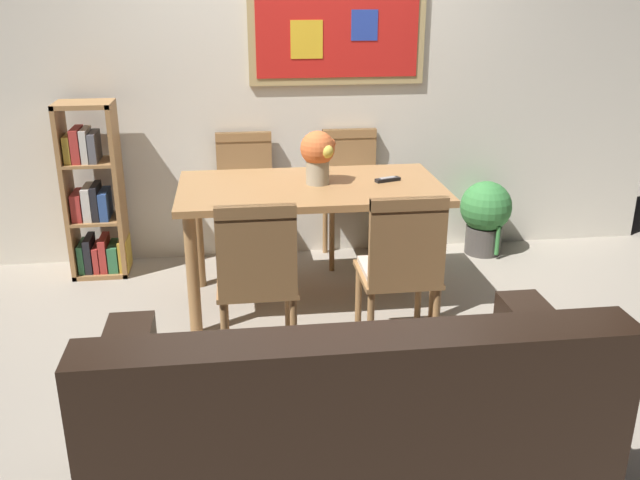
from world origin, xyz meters
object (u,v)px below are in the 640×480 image
Objects in this scene: dining_chair_far_left at (246,189)px; bookshelf at (94,201)px; dining_chair_near_left at (257,272)px; dining_table at (311,201)px; tv_remote at (388,179)px; leather_couch at (347,429)px; flower_vase at (318,153)px; dining_chair_near_right at (402,263)px; potted_ivy at (485,214)px; dining_chair_far_right at (351,185)px.

bookshelf reaches higher than dining_chair_far_left.
dining_chair_near_left is 1.71m from bookshelf.
tv_remote is (0.47, 0.02, 0.11)m from dining_table.
leather_couch is (0.29, -1.00, -0.22)m from dining_chair_near_left.
dining_chair_far_left is 0.90m from flower_vase.
tv_remote is at bearing 2.43° from dining_table.
dining_chair_near_right is 1.00× the size of dining_chair_far_left.
potted_ivy is 1.92× the size of flower_vase.
potted_ivy is (0.96, 1.38, -0.24)m from dining_chair_near_right.
dining_chair_far_right is (0.37, 0.72, -0.12)m from dining_table.
leather_couch is 11.12× the size of tv_remote.
dining_chair_far_right is at bearing 90.55° from dining_chair_near_right.
dining_chair_far_left is at bearing 140.47° from tv_remote.
tv_remote is (0.42, -0.00, -0.17)m from flower_vase.
leather_couch is at bearing -74.02° from dining_chair_near_left.
leather_couch is 1.89m from tv_remote.
leather_couch is (0.30, -2.45, -0.22)m from dining_chair_far_left.
flower_vase is at bearing 86.38° from leather_couch.
bookshelf reaches higher than dining_chair_near_right.
dining_chair_near_right is 0.51× the size of leather_couch.
flower_vase is (1.41, -0.61, 0.43)m from bookshelf.
dining_table is 4.93× the size of flower_vase.
dining_chair_far_right is at bearing 63.12° from dining_table.
dining_table is 0.48m from tv_remote.
dining_table is at bearing 118.08° from dining_chair_near_right.
dining_chair_near_right reaches higher than tv_remote.
flower_vase is at bearing -58.68° from dining_chair_far_left.
dining_chair_near_left reaches higher than tv_remote.
dining_chair_far_left is 2.91× the size of flower_vase.
flower_vase reaches higher than leather_couch.
dining_chair_near_left is at bearing -137.15° from tv_remote.
tv_remote is at bearing 73.27° from leather_couch.
dining_chair_far_right is 5.62× the size of tv_remote.
potted_ivy is (1.72, -0.04, -0.24)m from dining_chair_far_left.
dining_chair_far_left is 0.51× the size of leather_couch.
dining_table is 1.33× the size of bookshelf.
dining_chair_far_left is at bearing -178.69° from dining_chair_far_right.
tv_remote is at bearing -18.66° from bookshelf.
bookshelf is (-1.00, -0.07, -0.03)m from dining_chair_far_left.
tv_remote is at bearing 42.85° from dining_chair_near_left.
flower_vase is (0.05, 0.02, 0.28)m from dining_table.
flower_vase is (-1.30, -0.64, 0.64)m from potted_ivy.
flower_vase is at bearing 62.35° from dining_chair_near_left.
dining_chair_far_left is 0.74m from dining_chair_far_right.
potted_ivy is at bearing 36.21° from tv_remote.
dining_chair_far_left reaches higher than leather_couch.
dining_table is 1.69× the size of dining_chair_far_right.
flower_vase is (-0.33, 0.74, 0.40)m from dining_chair_near_right.
dining_chair_far_right is (0.72, 1.46, 0.00)m from dining_chair_near_left.
dining_table is 2.57× the size of potted_ivy.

